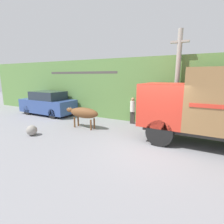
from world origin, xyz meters
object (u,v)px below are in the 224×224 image
at_px(parked_suv, 48,103).
at_px(pedestrian_on_hill, 133,109).
at_px(brown_cow, 83,113).
at_px(utility_pole, 177,79).
at_px(roadside_rock, 32,130).
at_px(cargo_truck, 224,105).

distance_m(parked_suv, pedestrian_on_hill, 6.53).
distance_m(brown_cow, utility_pole, 5.29).
distance_m(parked_suv, roadside_rock, 4.83).
distance_m(pedestrian_on_hill, utility_pole, 2.98).
bearing_deg(pedestrian_on_hill, roadside_rock, 40.62).
xyz_separation_m(cargo_truck, utility_pole, (-2.04, 1.86, 0.92)).
relative_size(parked_suv, pedestrian_on_hill, 2.66).
bearing_deg(pedestrian_on_hill, utility_pole, 172.31).
relative_size(parked_suv, utility_pole, 0.82).
height_order(cargo_truck, brown_cow, cargo_truck).
distance_m(cargo_truck, parked_suv, 11.02).
relative_size(cargo_truck, brown_cow, 2.86).
bearing_deg(cargo_truck, roadside_rock, -161.55).
relative_size(utility_pole, roadside_rock, 10.29).
xyz_separation_m(brown_cow, roadside_rock, (-1.44, -2.20, -0.59)).
relative_size(brown_cow, parked_suv, 0.50).
bearing_deg(pedestrian_on_hill, cargo_truck, 147.90).
xyz_separation_m(cargo_truck, brown_cow, (-6.47, -0.38, -0.90)).
bearing_deg(roadside_rock, utility_pole, 37.22).
xyz_separation_m(cargo_truck, parked_suv, (-10.92, 1.14, -0.92)).
distance_m(cargo_truck, utility_pole, 2.91).
bearing_deg(pedestrian_on_hill, brown_cow, 35.56).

